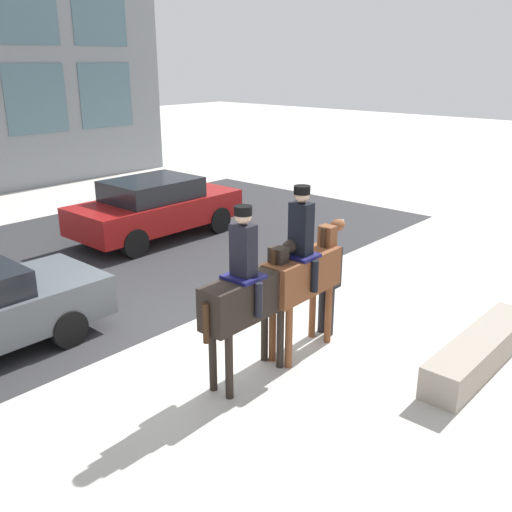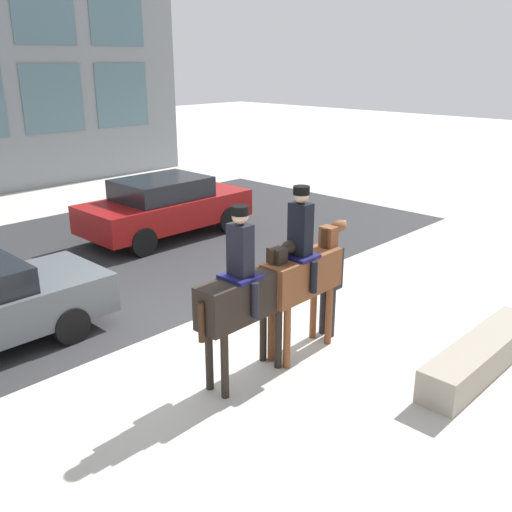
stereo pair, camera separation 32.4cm
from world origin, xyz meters
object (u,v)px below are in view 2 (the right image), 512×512
Objects in this scene: mounted_horse_lead at (246,292)px; mounted_horse_companion at (304,270)px; street_car_far_lane at (165,206)px; pedestrian_bystander at (329,277)px; planter_ledge at (482,355)px.

mounted_horse_companion is (1.16, -0.07, 0.04)m from mounted_horse_lead.
mounted_horse_lead is 0.58× the size of street_car_far_lane.
mounted_horse_companion reaches higher than mounted_horse_lead.
mounted_horse_lead is 1.47× the size of pedestrian_bystander.
pedestrian_bystander is (0.72, 0.06, -0.34)m from mounted_horse_companion.
mounted_horse_companion is at bearing -109.61° from street_car_far_lane.
planter_ledge is (-0.92, -8.77, -0.57)m from street_car_far_lane.
mounted_horse_lead is at bearing 175.14° from mounted_horse_companion.
mounted_horse_lead is at bearing 137.27° from planter_ledge.
mounted_horse_companion is at bearing 4.76° from pedestrian_bystander.
planter_ledge is (1.39, -2.28, -1.12)m from mounted_horse_companion.
street_car_far_lane is (3.47, 6.42, -0.52)m from mounted_horse_lead.
street_car_far_lane is (1.59, 6.43, -0.22)m from pedestrian_bystander.
street_car_far_lane is at bearing 84.00° from planter_ledge.
planter_ledge is at bearing 106.06° from pedestrian_bystander.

